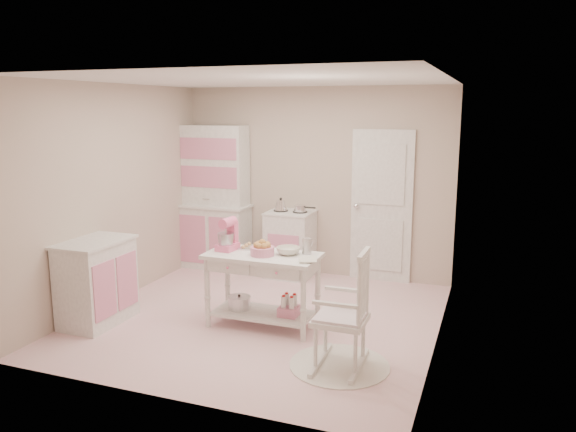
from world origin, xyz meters
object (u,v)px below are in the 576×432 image
(base_cabinet, at_px, (97,282))
(hutch, at_px, (214,197))
(stove, at_px, (290,244))
(rocking_chair, at_px, (340,309))
(bread_basket, at_px, (262,251))
(work_table, at_px, (263,290))
(stand_mixer, at_px, (227,235))

(base_cabinet, bearing_deg, hutch, 85.81)
(stove, relative_size, rocking_chair, 0.84)
(base_cabinet, xyz_separation_m, bread_basket, (1.75, 0.49, 0.39))
(hutch, bearing_deg, rocking_chair, -44.10)
(work_table, bearing_deg, rocking_chair, -31.95)
(hutch, xyz_separation_m, base_cabinet, (-0.18, -2.40, -0.58))
(rocking_chair, xyz_separation_m, stand_mixer, (-1.45, 0.66, 0.42))
(stand_mixer, bearing_deg, work_table, 3.14)
(work_table, bearing_deg, base_cabinet, -162.81)
(hutch, height_order, base_cabinet, hutch)
(hutch, height_order, stove, hutch)
(hutch, distance_m, stand_mixer, 2.17)
(stove, distance_m, bread_basket, 1.94)
(hutch, xyz_separation_m, bread_basket, (1.57, -1.91, -0.19))
(hutch, distance_m, rocking_chair, 3.63)
(work_table, distance_m, stand_mixer, 0.71)
(hutch, height_order, stand_mixer, hutch)
(stove, distance_m, stand_mixer, 1.86)
(bread_basket, bearing_deg, stove, 101.38)
(rocking_chair, bearing_deg, stand_mixer, 154.00)
(rocking_chair, relative_size, stand_mixer, 3.24)
(stove, relative_size, stand_mixer, 2.71)
(hutch, relative_size, base_cabinet, 2.26)
(hutch, xyz_separation_m, stove, (1.20, -0.05, -0.58))
(stove, bearing_deg, work_table, -78.92)
(stand_mixer, distance_m, bread_basket, 0.46)
(base_cabinet, bearing_deg, stove, 59.63)
(stove, height_order, work_table, stove)
(stand_mixer, relative_size, bread_basket, 1.36)
(base_cabinet, bearing_deg, bread_basket, 15.49)
(base_cabinet, height_order, work_table, base_cabinet)
(stove, height_order, stand_mixer, stand_mixer)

